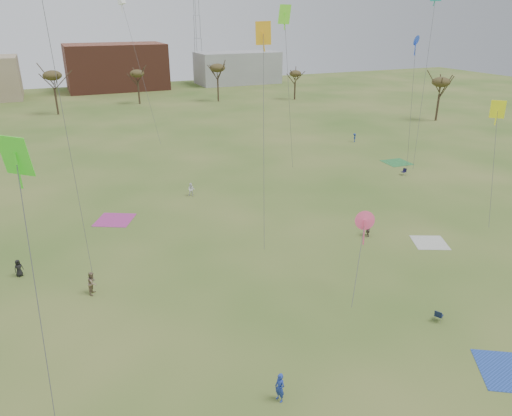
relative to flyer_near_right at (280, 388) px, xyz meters
name	(u,v)px	position (x,y,z in m)	size (l,w,h in m)	color
ground	(334,360)	(4.50, 1.60, -0.87)	(260.00, 260.00, 0.00)	#345B1C
flyer_near_right	(280,388)	(0.00, 0.00, 0.00)	(0.63, 0.42, 1.74)	navy
spectator_fore_b	(93,283)	(-8.13, 15.23, 0.03)	(0.87, 0.68, 1.80)	#7C674F
spectator_fore_c	(368,229)	(16.76, 15.30, -0.14)	(1.36, 0.43, 1.47)	brown
flyer_mid_a	(19,268)	(-13.30, 20.24, -0.15)	(0.71, 0.46, 1.44)	black
spectator_mid_e	(191,190)	(4.49, 32.29, -0.10)	(0.75, 0.58, 1.54)	white
flyer_far_a	(21,160)	(-13.75, 52.66, 0.09)	(1.79, 0.57, 1.93)	#297B44
flyer_far_c	(354,138)	(36.05, 45.78, -0.16)	(0.91, 0.53, 1.42)	navy
blanket_blue	(511,372)	(13.49, -3.43, -0.87)	(3.60, 3.60, 0.03)	#274BAC
blanket_cream	(430,243)	(21.17, 11.80, -0.87)	(2.94, 2.94, 0.03)	beige
blanket_plum	(115,220)	(-4.70, 28.70, -0.87)	(3.52, 3.52, 0.03)	#B23689
blanket_olive	(397,163)	(34.88, 33.53, -0.87)	(3.43, 3.43, 0.03)	#2D7E3D
camp_chair_center	(438,318)	(13.18, 2.18, -0.61)	(0.72, 0.70, 0.87)	#16203C
camp_chair_right	(403,173)	(32.04, 28.70, -0.61)	(0.65, 0.62, 0.87)	#151232
tree_line	(105,83)	(1.66, 80.73, 6.22)	(117.44, 49.32, 8.91)	#3A2B1E
building_brick	(116,67)	(9.50, 121.60, 5.13)	(26.00, 16.00, 12.00)	brown
building_grey	(238,68)	(44.50, 119.60, 3.63)	(24.00, 12.00, 9.00)	gray
radio_tower	(196,15)	(34.50, 126.60, 18.34)	(1.51, 1.72, 41.00)	#9EA3A8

